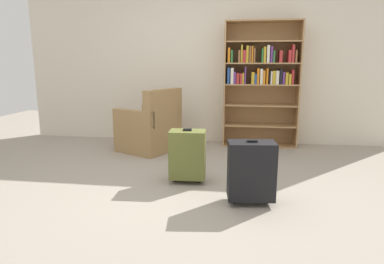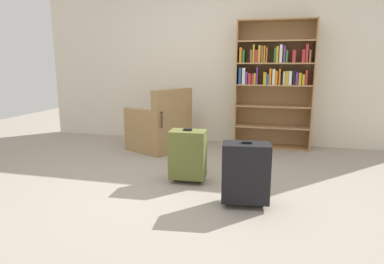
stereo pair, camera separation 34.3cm
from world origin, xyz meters
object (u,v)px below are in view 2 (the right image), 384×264
object	(u,v)px
armchair	(160,128)
suitcase_black	(246,172)
bookshelf	(273,79)
mug	(190,148)
suitcase_olive	(188,154)

from	to	relation	value
armchair	suitcase_black	size ratio (longest dim) A/B	1.59
bookshelf	mug	xyz separation A→B (m)	(-1.12, -0.54, -0.97)
bookshelf	armchair	xyz separation A→B (m)	(-1.56, -0.57, -0.70)
mug	suitcase_olive	bearing A→B (deg)	-76.69
armchair	suitcase_black	distance (m)	2.19
bookshelf	mug	bearing A→B (deg)	-154.14
suitcase_olive	armchair	bearing A→B (deg)	121.02
bookshelf	armchair	bearing A→B (deg)	-160.08
armchair	suitcase_black	xyz separation A→B (m)	(1.38, -1.69, -0.01)
armchair	bookshelf	bearing A→B (deg)	19.92
mug	bookshelf	bearing A→B (deg)	25.86
suitcase_black	armchair	bearing A→B (deg)	129.25
armchair	mug	distance (m)	0.52
suitcase_olive	suitcase_black	size ratio (longest dim) A/B	0.98
bookshelf	suitcase_olive	xyz separation A→B (m)	(-0.83, -1.79, -0.71)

